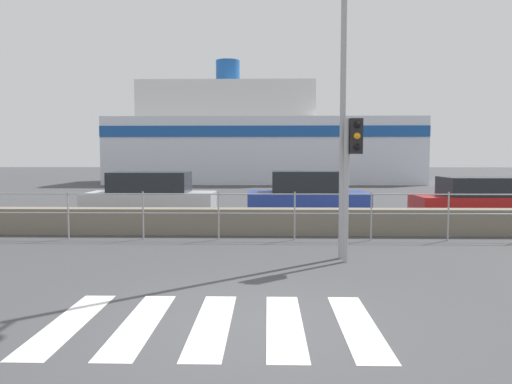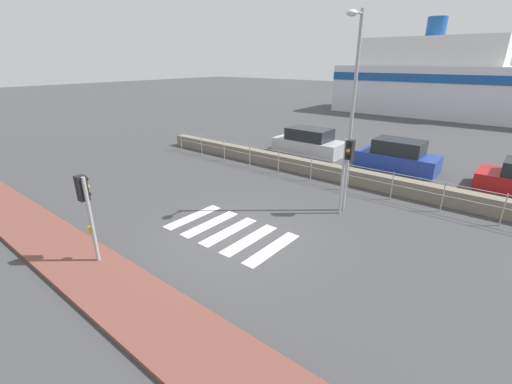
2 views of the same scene
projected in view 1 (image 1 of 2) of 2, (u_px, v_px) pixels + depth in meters
The scene contains 10 objects.
ground_plane at pixel (246, 324), 6.18m from camera, with size 160.00×160.00×0.00m, color #424244.
crosswalk at pixel (212, 324), 6.19m from camera, with size 4.05×2.40×0.01m.
seawall at pixel (257, 221), 13.21m from camera, with size 22.99×0.55×0.69m.
harbor_fence at pixel (257, 208), 12.30m from camera, with size 20.73×0.04×1.20m.
traffic_light_far at pixel (352, 157), 9.63m from camera, with size 0.34×0.32×2.80m.
streetlamp at pixel (345, 48), 9.67m from camera, with size 0.32×1.01×6.87m.
ferry_boat at pixel (257, 141), 38.12m from camera, with size 22.88×7.36×9.23m.
parked_car_silver at pixel (151, 198), 16.77m from camera, with size 4.27×1.88×1.53m.
parked_car_blue at pixel (308, 198), 16.65m from camera, with size 3.97×1.77×1.56m.
parked_car_red at pixel (484, 201), 16.52m from camera, with size 4.53×1.89×1.37m.
Camera 1 is at (0.26, -6.04, 2.10)m, focal length 35.00 mm.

